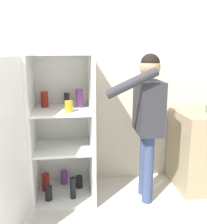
# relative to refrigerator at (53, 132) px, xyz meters

# --- Properties ---
(wall_back) EXTENTS (7.00, 0.06, 2.55)m
(wall_back) POSITION_rel_refrigerator_xyz_m (0.38, 0.45, 0.51)
(wall_back) COLOR beige
(wall_back) RESTS_ON ground_plane
(refrigerator) EXTENTS (0.85, 1.25, 1.56)m
(refrigerator) POSITION_rel_refrigerator_xyz_m (0.00, 0.00, 0.00)
(refrigerator) COLOR white
(refrigerator) RESTS_ON ground_plane
(person) EXTENTS (0.61, 0.56, 1.54)m
(person) POSITION_rel_refrigerator_xyz_m (0.96, -0.08, 0.20)
(person) COLOR #384770
(person) RESTS_ON ground_plane
(counter) EXTENTS (0.62, 0.62, 0.89)m
(counter) POSITION_rel_refrigerator_xyz_m (1.69, 0.09, -0.32)
(counter) COLOR tan
(counter) RESTS_ON ground_plane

